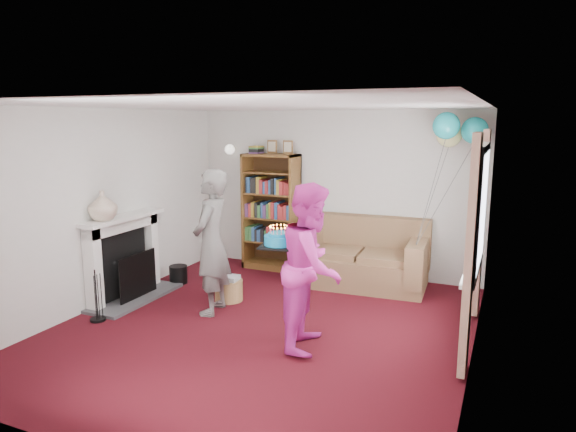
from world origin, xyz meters
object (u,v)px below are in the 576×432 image
at_px(sofa, 363,260).
at_px(person_magenta, 312,266).
at_px(birthday_cake, 279,240).
at_px(person_striped, 212,242).
at_px(bookcase, 272,212).

height_order(sofa, person_magenta, person_magenta).
height_order(person_magenta, birthday_cake, person_magenta).
distance_m(sofa, birthday_cake, 2.42).
xyz_separation_m(person_striped, birthday_cake, (1.10, -0.43, 0.22)).
bearing_deg(bookcase, sofa, -8.21).
xyz_separation_m(person_striped, person_magenta, (1.46, -0.40, -0.02)).
bearing_deg(person_magenta, sofa, -7.00).
distance_m(sofa, person_striped, 2.38).
relative_size(bookcase, person_striped, 1.15).
bearing_deg(person_striped, person_magenta, 64.32).
xyz_separation_m(sofa, person_magenta, (0.06, -2.25, 0.51)).
xyz_separation_m(bookcase, person_magenta, (1.64, -2.48, -0.03)).
relative_size(bookcase, birthday_cake, 5.38).
bearing_deg(bookcase, person_striped, -85.25).
bearing_deg(birthday_cake, person_striped, 158.63).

